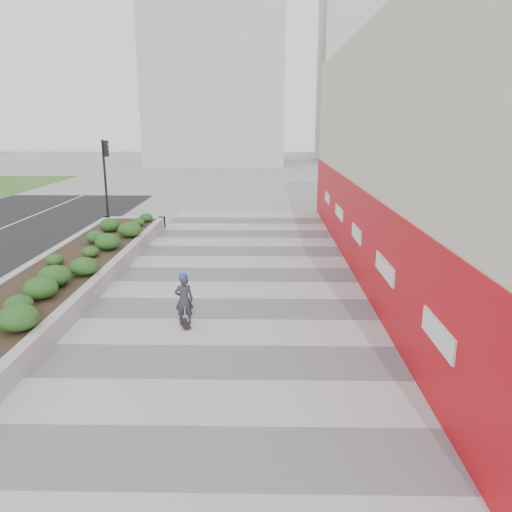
# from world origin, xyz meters

# --- Properties ---
(ground) EXTENTS (160.00, 160.00, 0.00)m
(ground) POSITION_xyz_m (0.00, 0.00, 0.00)
(ground) COLOR gray
(ground) RESTS_ON ground
(walkway) EXTENTS (8.00, 36.00, 0.01)m
(walkway) POSITION_xyz_m (0.00, 3.00, 0.01)
(walkway) COLOR #A8A8AD
(walkway) RESTS_ON ground
(building) EXTENTS (6.04, 24.08, 8.00)m
(building) POSITION_xyz_m (6.98, 8.98, 3.98)
(building) COLOR beige
(building) RESTS_ON ground
(planter) EXTENTS (3.00, 18.00, 0.90)m
(planter) POSITION_xyz_m (-5.50, 7.00, 0.42)
(planter) COLOR #9E9EA0
(planter) RESTS_ON ground
(traffic_signal_near) EXTENTS (0.33, 0.28, 4.20)m
(traffic_signal_near) POSITION_xyz_m (-7.23, 17.50, 2.76)
(traffic_signal_near) COLOR black
(traffic_signal_near) RESTS_ON ground
(distant_bldg_north_l) EXTENTS (16.00, 12.00, 20.00)m
(distant_bldg_north_l) POSITION_xyz_m (-5.00, 55.00, 10.00)
(distant_bldg_north_l) COLOR #ADAAA3
(distant_bldg_north_l) RESTS_ON ground
(distant_bldg_north_r) EXTENTS (14.00, 10.00, 24.00)m
(distant_bldg_north_r) POSITION_xyz_m (15.00, 60.00, 12.00)
(distant_bldg_north_r) COLOR #ADAAA3
(distant_bldg_north_r) RESTS_ON ground
(manhole_cover) EXTENTS (0.44, 0.44, 0.01)m
(manhole_cover) POSITION_xyz_m (0.50, 3.00, 0.00)
(manhole_cover) COLOR #595654
(manhole_cover) RESTS_ON ground
(skateboarder) EXTENTS (0.53, 0.75, 1.43)m
(skateboarder) POSITION_xyz_m (-1.13, 3.77, 0.73)
(skateboarder) COLOR beige
(skateboarder) RESTS_ON ground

